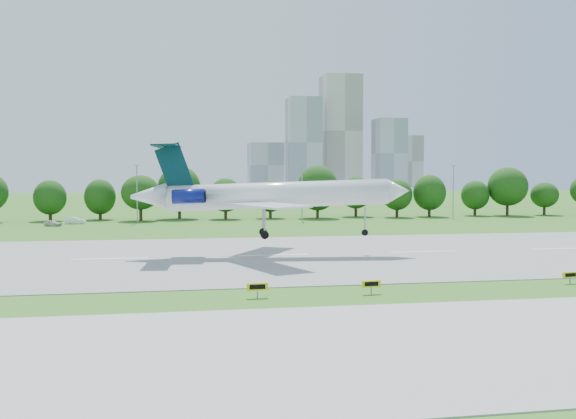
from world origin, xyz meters
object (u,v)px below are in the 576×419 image
object	(u,v)px
service_vehicle_b	(53,223)
airliner	(265,194)
service_vehicle_a	(75,221)
taxi_sign_left	(257,287)

from	to	relation	value
service_vehicle_b	airliner	bearing A→B (deg)	-127.24
service_vehicle_a	service_vehicle_b	size ratio (longest dim) A/B	1.19
taxi_sign_left	service_vehicle_a	bearing A→B (deg)	104.55
service_vehicle_a	service_vehicle_b	xyz separation A→B (m)	(-3.39, -5.41, -0.09)
airliner	service_vehicle_a	world-z (taller)	airliner
airliner	taxi_sign_left	distance (m)	28.17
service_vehicle_a	service_vehicle_b	distance (m)	6.38
airliner	service_vehicle_a	size ratio (longest dim) A/B	8.46
taxi_sign_left	service_vehicle_a	xyz separation A→B (m)	(-27.21, 84.35, -0.25)
service_vehicle_a	service_vehicle_b	bearing A→B (deg)	152.82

